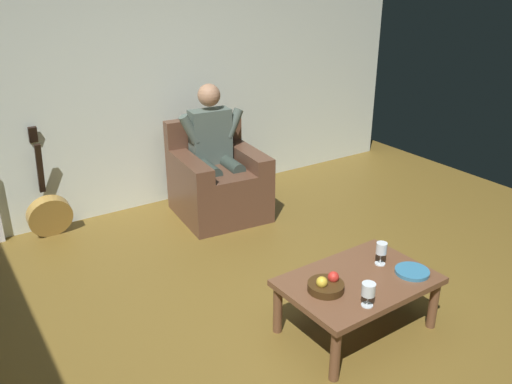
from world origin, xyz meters
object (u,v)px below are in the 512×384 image
object	(u,v)px
armchair	(218,182)
guitar	(49,212)
person_seated	(215,147)
wine_glass_near	(381,250)
wine_glass_far	(368,291)
decorative_dish	(412,272)
coffee_table	(358,286)
fruit_bowl	(326,285)

from	to	relation	value
armchair	guitar	size ratio (longest dim) A/B	0.91
person_seated	wine_glass_near	distance (m)	2.06
wine_glass_far	decorative_dish	bearing A→B (deg)	-168.36
wine_glass_near	wine_glass_far	bearing A→B (deg)	36.20
person_seated	coffee_table	xyz separation A→B (m)	(0.15, 2.11, -0.33)
coffee_table	wine_glass_far	world-z (taller)	wine_glass_far
armchair	wine_glass_far	distance (m)	2.34
person_seated	guitar	distance (m)	1.58
person_seated	fruit_bowl	size ratio (longest dim) A/B	5.48
person_seated	wine_glass_near	bearing A→B (deg)	98.31
fruit_bowl	decorative_dish	xyz separation A→B (m)	(-0.59, 0.15, -0.02)
decorative_dish	armchair	bearing A→B (deg)	-85.05
wine_glass_near	fruit_bowl	size ratio (longest dim) A/B	0.70
armchair	wine_glass_near	distance (m)	2.03
armchair	guitar	xyz separation A→B (m)	(1.47, -0.40, -0.09)
armchair	coffee_table	bearing A→B (deg)	91.50
guitar	decorative_dish	xyz separation A→B (m)	(-1.66, 2.62, 0.17)
armchair	fruit_bowl	xyz separation A→B (m)	(0.40, 2.06, 0.10)
guitar	wine_glass_near	distance (m)	2.90
coffee_table	fruit_bowl	distance (m)	0.27
coffee_table	wine_glass_near	xyz separation A→B (m)	(-0.25, -0.06, 0.16)
wine_glass_far	wine_glass_near	bearing A→B (deg)	-143.80
decorative_dish	fruit_bowl	bearing A→B (deg)	-14.61
fruit_bowl	wine_glass_far	bearing A→B (deg)	110.32
wine_glass_near	decorative_dish	size ratio (longest dim) A/B	0.72
armchair	wine_glass_near	world-z (taller)	armchair
coffee_table	fruit_bowl	bearing A→B (deg)	-3.30
wine_glass_far	fruit_bowl	size ratio (longest dim) A/B	0.67
person_seated	wine_glass_far	world-z (taller)	person_seated
person_seated	decorative_dish	bearing A→B (deg)	100.30
armchair	decorative_dish	bearing A→B (deg)	100.45
coffee_table	wine_glass_near	world-z (taller)	wine_glass_near
coffee_table	armchair	bearing A→B (deg)	-93.99
guitar	armchair	bearing A→B (deg)	164.66
coffee_table	decorative_dish	bearing A→B (deg)	157.44
armchair	wine_glass_near	size ratio (longest dim) A/B	5.58
wine_glass_far	decorative_dish	distance (m)	0.52
coffee_table	wine_glass_far	size ratio (longest dim) A/B	6.53
person_seated	decorative_dish	xyz separation A→B (m)	(-0.19, 2.25, -0.27)
fruit_bowl	decorative_dish	size ratio (longest dim) A/B	1.02
guitar	decorative_dish	size ratio (longest dim) A/B	4.42
guitar	wine_glass_near	xyz separation A→B (m)	(-1.58, 2.42, 0.27)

